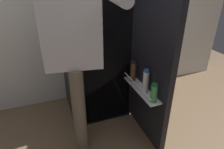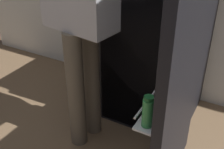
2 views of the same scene
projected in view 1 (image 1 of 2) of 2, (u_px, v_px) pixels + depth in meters
The scene contains 4 objects.
ground_plane at pixel (111, 135), 2.11m from camera, with size 6.35×6.35×0.00m, color brown.
kitchen_wall at pixel (84, 4), 2.34m from camera, with size 4.40×0.10×2.50m, color silver.
refrigerator at pixel (97, 43), 2.15m from camera, with size 0.74×1.31×1.77m.
person at pixel (74, 44), 1.54m from camera, with size 0.58×0.83×1.75m.
Camera 1 is at (-0.54, -1.48, 1.55)m, focal length 31.00 mm.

